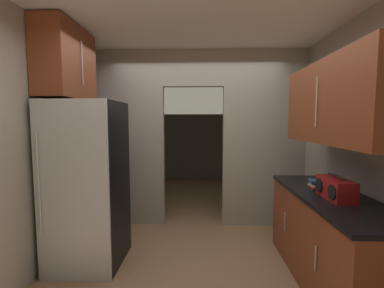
{
  "coord_description": "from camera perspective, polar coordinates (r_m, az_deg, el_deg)",
  "views": [
    {
      "loc": [
        0.06,
        -2.63,
        1.62
      ],
      "look_at": [
        -0.04,
        0.29,
        1.36
      ],
      "focal_mm": 24.14,
      "sensor_mm": 36.0,
      "label": 1
    }
  ],
  "objects": [
    {
      "name": "upper_cabinet_counterside",
      "position": [
        2.79,
        29.25,
        8.06
      ],
      "size": [
        0.36,
        1.61,
        0.78
      ],
      "color": "brown"
    },
    {
      "name": "kitchen_overhead_slab",
      "position": [
        3.23,
        0.96,
        24.93
      ],
      "size": [
        3.67,
        6.7,
        0.06
      ],
      "primitive_type": "cube",
      "color": "silver"
    },
    {
      "name": "ground",
      "position": [
        3.09,
        0.71,
        -26.52
      ],
      "size": [
        20.0,
        20.0,
        0.0
      ],
      "primitive_type": "plane",
      "color": "#93704C"
    },
    {
      "name": "boombox",
      "position": [
        2.72,
        29.14,
        -8.59
      ],
      "size": [
        0.19,
        0.41,
        0.22
      ],
      "color": "maroon",
      "rests_on": "lower_cabinet_run"
    },
    {
      "name": "lower_cabinet_run",
      "position": [
        3.01,
        28.1,
        -18.22
      ],
      "size": [
        0.63,
        1.79,
        0.91
      ],
      "color": "brown",
      "rests_on": "ground"
    },
    {
      "name": "kitchen_partition",
      "position": [
        3.99,
        1.46,
        2.23
      ],
      "size": [
        3.27,
        0.12,
        2.69
      ],
      "color": "#9E998C",
      "rests_on": "ground"
    },
    {
      "name": "book_stack",
      "position": [
        3.09,
        25.72,
        -7.9
      ],
      "size": [
        0.15,
        0.16,
        0.08
      ],
      "color": "red",
      "rests_on": "lower_cabinet_run"
    },
    {
      "name": "upper_cabinet_fridgeside",
      "position": [
        3.34,
        -26.03,
        15.73
      ],
      "size": [
        0.36,
        0.82,
        0.8
      ],
      "color": "brown"
    },
    {
      "name": "refrigerator",
      "position": [
        3.16,
        -22.02,
        -8.15
      ],
      "size": [
        0.74,
        0.77,
        1.83
      ],
      "color": "black",
      "rests_on": "ground"
    },
    {
      "name": "adjoining_room_shell",
      "position": [
        6.15,
        1.51,
        2.49
      ],
      "size": [
        3.27,
        3.29,
        2.69
      ],
      "color": "gray",
      "rests_on": "ground"
    }
  ]
}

